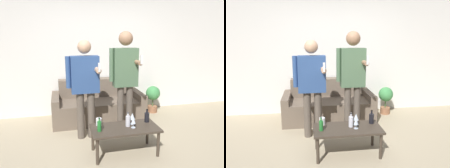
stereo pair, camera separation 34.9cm
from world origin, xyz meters
TOP-DOWN VIEW (x-y plane):
  - ground_plane at (0.00, 0.00)m, footprint 16.00×16.00m
  - wall_back at (0.00, 1.95)m, footprint 8.00×0.06m
  - couch at (-0.19, 1.50)m, footprint 1.83×0.87m
  - coffee_table at (-0.05, 0.02)m, footprint 0.98×0.50m
  - bottle_orange at (0.01, 0.05)m, footprint 0.07×0.07m
  - bottle_green at (-0.43, -0.02)m, footprint 0.06×0.06m
  - bottle_dark at (0.34, 0.14)m, footprint 0.07×0.07m
  - wine_glass_near at (0.06, -0.02)m, footprint 0.07×0.07m
  - wine_glass_far at (0.09, 0.11)m, footprint 0.08×0.08m
  - cup_on_table at (-0.40, 0.18)m, footprint 0.09×0.09m
  - person_standing_left at (-0.54, 0.68)m, footprint 0.53×0.43m
  - person_standing_right at (0.15, 0.68)m, footprint 0.48×0.45m
  - potted_plant at (1.10, 1.60)m, footprint 0.32×0.32m

SIDE VIEW (x-z plane):
  - ground_plane at x=0.00m, z-range 0.00..0.00m
  - couch at x=-0.19m, z-range -0.11..0.70m
  - coffee_table at x=-0.05m, z-range 0.16..0.57m
  - potted_plant at x=1.10m, z-range 0.08..0.68m
  - cup_on_table at x=-0.40m, z-range 0.41..0.52m
  - bottle_green at x=-0.43m, z-range 0.39..0.59m
  - bottle_dark at x=0.34m, z-range 0.39..0.59m
  - bottle_orange at x=0.01m, z-range 0.39..0.60m
  - wine_glass_near at x=0.06m, z-range 0.44..0.59m
  - wine_glass_far at x=0.09m, z-range 0.44..0.62m
  - person_standing_left at x=-0.54m, z-range 0.14..1.78m
  - person_standing_right at x=0.15m, z-range 0.18..1.96m
  - wall_back at x=0.00m, z-range 0.00..2.70m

